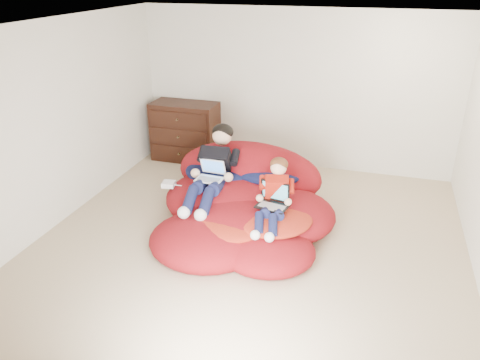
# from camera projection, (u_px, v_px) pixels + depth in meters

# --- Properties ---
(room_shell) EXTENTS (5.10, 5.10, 2.77)m
(room_shell) POSITION_uv_depth(u_px,v_px,m) (252.00, 223.00, 5.62)
(room_shell) COLOR tan
(room_shell) RESTS_ON ground
(dresser) EXTENTS (1.09, 0.61, 0.98)m
(dresser) POSITION_uv_depth(u_px,v_px,m) (185.00, 131.00, 7.90)
(dresser) COLOR black
(dresser) RESTS_ON ground
(beanbag_pile) EXTENTS (2.32, 2.49, 0.94)m
(beanbag_pile) POSITION_uv_depth(u_px,v_px,m) (243.00, 204.00, 6.00)
(beanbag_pile) COLOR maroon
(beanbag_pile) RESTS_ON ground
(cream_pillow) EXTENTS (0.40, 0.25, 0.25)m
(cream_pillow) POSITION_uv_depth(u_px,v_px,m) (228.00, 155.00, 6.58)
(cream_pillow) COLOR silver
(cream_pillow) RESTS_ON beanbag_pile
(older_boy) EXTENTS (0.41, 1.35, 0.82)m
(older_boy) POSITION_uv_depth(u_px,v_px,m) (214.00, 165.00, 5.99)
(older_boy) COLOR black
(older_boy) RESTS_ON beanbag_pile
(younger_boy) EXTENTS (0.35, 0.91, 0.69)m
(younger_boy) POSITION_uv_depth(u_px,v_px,m) (274.00, 194.00, 5.43)
(younger_boy) COLOR #AE1D0F
(younger_boy) RESTS_ON beanbag_pile
(laptop_white) EXTENTS (0.34, 0.33, 0.23)m
(laptop_white) POSITION_uv_depth(u_px,v_px,m) (211.00, 174.00, 5.92)
(laptop_white) COLOR white
(laptop_white) RESTS_ON older_boy
(laptop_black) EXTENTS (0.40, 0.34, 0.27)m
(laptop_black) POSITION_uv_depth(u_px,v_px,m) (274.00, 199.00, 5.44)
(laptop_black) COLOR black
(laptop_black) RESTS_ON younger_boy
(power_adapter) EXTENTS (0.18, 0.18, 0.06)m
(power_adapter) POSITION_uv_depth(u_px,v_px,m) (169.00, 184.00, 6.16)
(power_adapter) COLOR white
(power_adapter) RESTS_ON beanbag_pile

